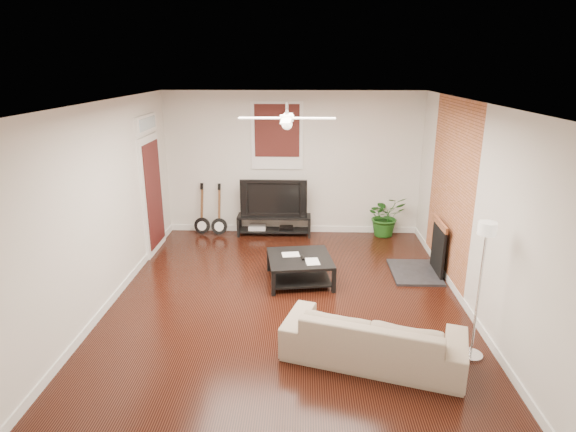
# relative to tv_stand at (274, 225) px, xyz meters

# --- Properties ---
(room) EXTENTS (5.01, 6.01, 2.81)m
(room) POSITION_rel_tv_stand_xyz_m (0.36, -2.78, 1.20)
(room) COLOR black
(room) RESTS_ON ground
(brick_accent) EXTENTS (0.02, 2.20, 2.80)m
(brick_accent) POSITION_rel_tv_stand_xyz_m (2.85, -1.78, 1.20)
(brick_accent) COLOR #B06339
(brick_accent) RESTS_ON floor
(fireplace) EXTENTS (0.80, 1.10, 0.92)m
(fireplace) POSITION_rel_tv_stand_xyz_m (2.56, -1.78, 0.26)
(fireplace) COLOR black
(fireplace) RESTS_ON floor
(window_back) EXTENTS (1.00, 0.06, 1.30)m
(window_back) POSITION_rel_tv_stand_xyz_m (0.06, 0.19, 1.75)
(window_back) COLOR #3A1510
(window_back) RESTS_ON wall_back
(door_left) EXTENTS (0.08, 1.00, 2.50)m
(door_left) POSITION_rel_tv_stand_xyz_m (-2.10, -0.88, 1.05)
(door_left) COLOR white
(door_left) RESTS_ON wall_left
(tv_stand) EXTENTS (1.45, 0.39, 0.41)m
(tv_stand) POSITION_rel_tv_stand_xyz_m (0.00, 0.00, 0.00)
(tv_stand) COLOR black
(tv_stand) RESTS_ON floor
(tv) EXTENTS (1.30, 0.17, 0.75)m
(tv) POSITION_rel_tv_stand_xyz_m (0.00, 0.02, 0.58)
(tv) COLOR black
(tv) RESTS_ON tv_stand
(coffee_table) EXTENTS (1.09, 1.09, 0.40)m
(coffee_table) POSITION_rel_tv_stand_xyz_m (0.53, -2.14, -0.00)
(coffee_table) COLOR black
(coffee_table) RESTS_ON floor
(sofa) EXTENTS (2.18, 1.35, 0.59)m
(sofa) POSITION_rel_tv_stand_xyz_m (1.40, -4.21, 0.09)
(sofa) COLOR tan
(sofa) RESTS_ON floor
(floor_lamp) EXTENTS (0.34, 0.34, 1.66)m
(floor_lamp) POSITION_rel_tv_stand_xyz_m (2.56, -4.11, 0.63)
(floor_lamp) COLOR white
(floor_lamp) RESTS_ON floor
(potted_plant) EXTENTS (0.88, 0.81, 0.83)m
(potted_plant) POSITION_rel_tv_stand_xyz_m (2.20, 0.04, 0.21)
(potted_plant) COLOR #1D5518
(potted_plant) RESTS_ON floor
(guitar_left) EXTENTS (0.35, 0.27, 1.03)m
(guitar_left) POSITION_rel_tv_stand_xyz_m (-1.44, -0.03, 0.31)
(guitar_left) COLOR black
(guitar_left) RESTS_ON floor
(guitar_right) EXTENTS (0.33, 0.24, 1.03)m
(guitar_right) POSITION_rel_tv_stand_xyz_m (-1.09, -0.06, 0.31)
(guitar_right) COLOR black
(guitar_right) RESTS_ON floor
(ceiling_fan) EXTENTS (1.24, 1.24, 0.32)m
(ceiling_fan) POSITION_rel_tv_stand_xyz_m (0.36, -2.78, 2.40)
(ceiling_fan) COLOR white
(ceiling_fan) RESTS_ON ceiling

